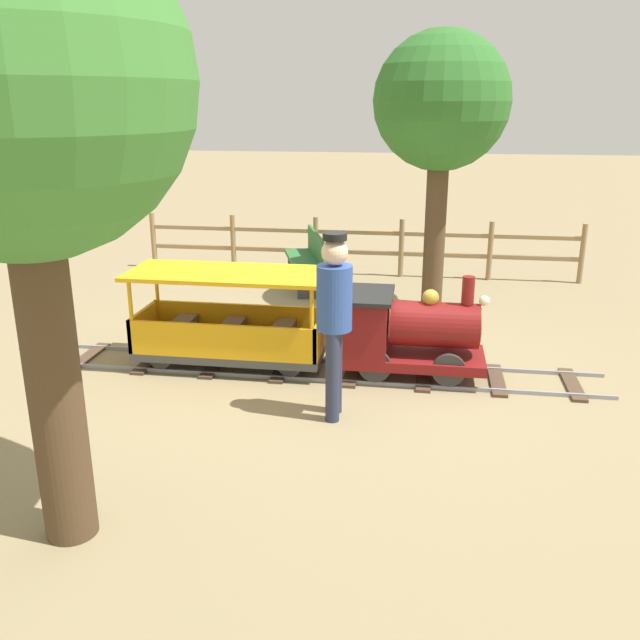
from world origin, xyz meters
TOP-DOWN VIEW (x-y plane):
  - ground_plane at (0.00, 0.00)m, footprint 60.00×60.00m
  - track at (0.00, -0.03)m, footprint 0.78×5.70m
  - locomotive at (0.00, 0.82)m, footprint 0.74×1.45m
  - passenger_car at (0.00, -0.93)m, footprint 0.84×2.00m
  - conductor_person at (1.00, 0.27)m, footprint 0.30×0.30m
  - park_bench at (-3.19, -0.69)m, footprint 1.36×0.78m
  - oak_tree_near at (-2.56, 1.12)m, footprint 1.70×1.70m
  - oak_tree_far at (2.93, -1.16)m, footprint 1.90×1.90m
  - fence_section at (-4.07, -0.03)m, footprint 0.08×6.78m

SIDE VIEW (x-z plane):
  - ground_plane at x=0.00m, z-range 0.00..0.00m
  - track at x=0.00m, z-range 0.00..0.04m
  - park_bench at x=-3.19m, z-range 0.01..0.83m
  - passenger_car at x=0.00m, z-range -0.06..0.91m
  - locomotive at x=0.00m, z-range -0.02..0.99m
  - fence_section at x=-4.07m, z-range 0.03..0.93m
  - conductor_person at x=1.00m, z-range 0.15..1.77m
  - oak_tree_near at x=-2.56m, z-range 0.84..4.31m
  - oak_tree_far at x=2.93m, z-range 0.84..4.53m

